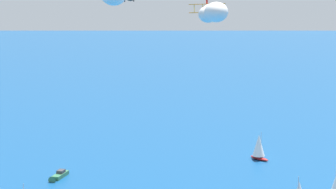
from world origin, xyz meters
The scene contains 4 objects.
sailboat_far_stbd centered at (54.31, 29.68, 3.98)m, with size 4.01×6.89×8.71m.
motorboat_offshore centered at (-3.34, 46.92, 0.65)m, with size 7.78×6.97×2.42m.
biplane_wingman centered at (7.03, -3.43, 45.44)m, with size 6.56×6.76×3.58m.
smoke_trail_wingman centered at (-5.75, -20.33, 45.30)m, with size 16.38×21.63×3.35m.
Camera 1 is at (-64.97, -92.80, 46.76)m, focal length 61.46 mm.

